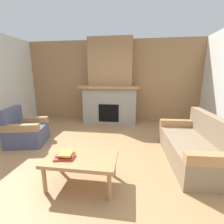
{
  "coord_description": "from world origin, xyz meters",
  "views": [
    {
      "loc": [
        0.8,
        -2.65,
        1.56
      ],
      "look_at": [
        0.29,
        0.92,
        0.73
      ],
      "focal_mm": 25.75,
      "sensor_mm": 36.0,
      "label": 1
    }
  ],
  "objects_px": {
    "armchair": "(25,131)",
    "coffee_table": "(81,161)",
    "couch": "(195,146)",
    "fireplace": "(110,87)"
  },
  "relations": [
    {
      "from": "fireplace",
      "to": "coffee_table",
      "type": "height_order",
      "value": "fireplace"
    },
    {
      "from": "fireplace",
      "to": "armchair",
      "type": "xyz_separation_m",
      "value": [
        -1.68,
        -2.08,
        -0.87
      ]
    },
    {
      "from": "couch",
      "to": "coffee_table",
      "type": "relative_size",
      "value": 1.84
    },
    {
      "from": "fireplace",
      "to": "couch",
      "type": "xyz_separation_m",
      "value": [
        1.93,
        -2.35,
        -0.88
      ]
    },
    {
      "from": "armchair",
      "to": "coffee_table",
      "type": "height_order",
      "value": "armchair"
    },
    {
      "from": "fireplace",
      "to": "couch",
      "type": "height_order",
      "value": "fireplace"
    },
    {
      "from": "couch",
      "to": "armchair",
      "type": "distance_m",
      "value": 3.62
    },
    {
      "from": "couch",
      "to": "coffee_table",
      "type": "bearing_deg",
      "value": -153.16
    },
    {
      "from": "armchair",
      "to": "coffee_table",
      "type": "relative_size",
      "value": 0.91
    },
    {
      "from": "armchair",
      "to": "coffee_table",
      "type": "bearing_deg",
      "value": -34.56
    }
  ]
}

